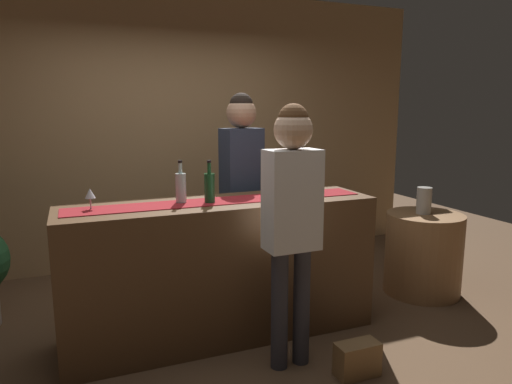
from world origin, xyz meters
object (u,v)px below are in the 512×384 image
wine_bottle_amber (280,182)px  wine_bottle_clear (181,187)px  customer_sipping (292,209)px  vase_on_side_table (424,201)px  wine_glass_far_end (318,181)px  round_side_table (423,253)px  wine_bottle_green (210,187)px  wine_glass_mid_counter (90,194)px  bartender (242,173)px  wine_glass_near_customer (303,184)px  handbag (357,359)px

wine_bottle_amber → wine_bottle_clear: same height
wine_bottle_clear → wine_bottle_amber: bearing=-5.1°
customer_sipping → vase_on_side_table: (1.66, 0.68, -0.20)m
wine_glass_far_end → wine_bottle_clear: bearing=175.9°
wine_bottle_clear → customer_sipping: customer_sipping is taller
round_side_table → wine_bottle_green: bearing=-176.9°
wine_bottle_clear → wine_glass_mid_counter: 0.60m
wine_bottle_green → round_side_table: wine_bottle_green is taller
bartender → wine_glass_far_end: bearing=112.3°
wine_bottle_clear → wine_glass_near_customer: (0.88, -0.15, -0.01)m
wine_glass_near_customer → wine_glass_far_end: size_ratio=1.00×
wine_bottle_amber → bartender: size_ratio=0.17×
wine_bottle_amber → wine_glass_far_end: (0.32, -0.01, -0.01)m
customer_sipping → vase_on_side_table: size_ratio=7.10×
wine_glass_near_customer → customer_sipping: 0.57m
wine_glass_far_end → handbag: size_ratio=0.51×
wine_glass_far_end → round_side_table: bearing=5.5°
wine_glass_far_end → wine_glass_near_customer: bearing=-156.4°
round_side_table → handbag: 1.65m
wine_bottle_green → wine_glass_mid_counter: (-0.79, 0.07, -0.01)m
wine_bottle_amber → wine_glass_far_end: wine_bottle_amber is taller
round_side_table → handbag: (-1.33, -0.93, -0.26)m
wine_glass_far_end → bartender: 0.73m
wine_glass_mid_counter → handbag: size_ratio=0.51×
wine_bottle_amber → wine_glass_mid_counter: (-1.34, 0.06, -0.01)m
wine_glass_mid_counter → round_side_table: bearing=0.8°
bartender → wine_glass_mid_counter: bearing=12.0°
wine_glass_mid_counter → bartender: (1.25, 0.54, 0.01)m
wine_bottle_green → round_side_table: bearing=3.1°
wine_bottle_green → wine_glass_mid_counter: 0.79m
wine_bottle_amber → vase_on_side_table: 1.51m
wine_bottle_amber → customer_sipping: customer_sipping is taller
wine_glass_near_customer → bartender: 0.72m
handbag → wine_bottle_green: bearing=130.9°
wine_glass_mid_counter → handbag: bearing=-30.8°
wine_bottle_amber → wine_bottle_clear: (-0.74, 0.07, 0.00)m
wine_bottle_amber → handbag: (0.16, -0.83, -1.02)m
wine_bottle_clear → wine_glass_near_customer: 0.89m
round_side_table → vase_on_side_table: (-0.01, 0.02, 0.49)m
wine_bottle_green → handbag: 1.49m
wine_bottle_clear → bartender: bearing=39.4°
wine_bottle_green → wine_bottle_clear: 0.20m
wine_bottle_amber → wine_bottle_clear: 0.74m
wine_bottle_clear → wine_glass_far_end: 1.05m
wine_glass_near_customer → handbag: (0.02, -0.75, -1.01)m
customer_sipping → wine_bottle_green: bearing=123.6°
wine_bottle_amber → round_side_table: (1.49, 0.10, -0.76)m
wine_bottle_green → handbag: wine_bottle_green is taller
round_side_table → wine_glass_far_end: bearing=-174.5°
wine_bottle_clear → wine_glass_near_customer: wine_bottle_clear is taller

